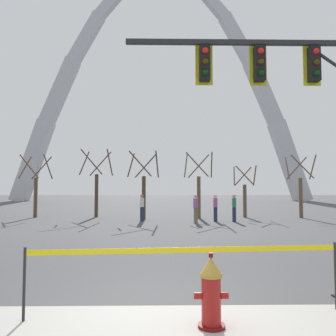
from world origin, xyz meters
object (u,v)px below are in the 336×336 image
object	(u,v)px
pedestrian_near_trees	(196,208)
pedestrian_walking_left	(234,208)
fire_hydrant	(211,292)
traffic_signal_gantry	(331,89)
pedestrian_walking_right	(215,208)
monument_arch	(162,95)
pedestrian_standing_center	(142,207)

from	to	relation	value
pedestrian_near_trees	pedestrian_walking_left	bearing A→B (deg)	16.07
fire_hydrant	traffic_signal_gantry	bearing A→B (deg)	46.53
pedestrian_walking_right	fire_hydrant	bearing A→B (deg)	-99.02
traffic_signal_gantry	pedestrian_walking_left	size ratio (longest dim) A/B	4.92
pedestrian_walking_left	pedestrian_near_trees	xyz separation A→B (m)	(-2.30, -0.66, 0.00)
fire_hydrant	monument_arch	bearing A→B (deg)	90.75
traffic_signal_gantry	pedestrian_near_trees	distance (m)	11.67
fire_hydrant	pedestrian_standing_center	xyz separation A→B (m)	(-1.85, 15.79, 0.35)
fire_hydrant	pedestrian_walking_left	size ratio (longest dim) A/B	0.62
fire_hydrant	monument_arch	xyz separation A→B (m)	(-0.69, 52.50, 17.37)
traffic_signal_gantry	pedestrian_walking_right	xyz separation A→B (m)	(-1.18, 11.67, -3.59)
pedestrian_standing_center	monument_arch	bearing A→B (deg)	88.20
monument_arch	pedestrian_near_trees	distance (m)	41.52
traffic_signal_gantry	pedestrian_near_trees	world-z (taller)	traffic_signal_gantry
fire_hydrant	pedestrian_near_trees	xyz separation A→B (m)	(1.23, 14.68, 0.35)
monument_arch	pedestrian_walking_left	size ratio (longest dim) A/B	31.01
pedestrian_near_trees	traffic_signal_gantry	bearing A→B (deg)	-77.47
pedestrian_walking_right	traffic_signal_gantry	bearing A→B (deg)	-84.25
monument_arch	pedestrian_walking_right	world-z (taller)	monument_arch
traffic_signal_gantry	monument_arch	xyz separation A→B (m)	(-4.33, 48.66, 13.44)
fire_hydrant	pedestrian_walking_left	world-z (taller)	pedestrian_walking_left
traffic_signal_gantry	pedestrian_near_trees	bearing A→B (deg)	102.53
fire_hydrant	traffic_signal_gantry	world-z (taller)	traffic_signal_gantry
fire_hydrant	pedestrian_walking_right	bearing A→B (deg)	80.98
monument_arch	pedestrian_walking_left	world-z (taller)	monument_arch
fire_hydrant	traffic_signal_gantry	xyz separation A→B (m)	(3.64, 3.84, 3.94)
traffic_signal_gantry	fire_hydrant	bearing A→B (deg)	-133.47
monument_arch	pedestrian_near_trees	size ratio (longest dim) A/B	31.01
traffic_signal_gantry	pedestrian_standing_center	world-z (taller)	traffic_signal_gantry
pedestrian_walking_left	pedestrian_walking_right	size ratio (longest dim) A/B	1.00
pedestrian_walking_left	pedestrian_near_trees	bearing A→B (deg)	-163.93
pedestrian_walking_left	pedestrian_walking_right	world-z (taller)	same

